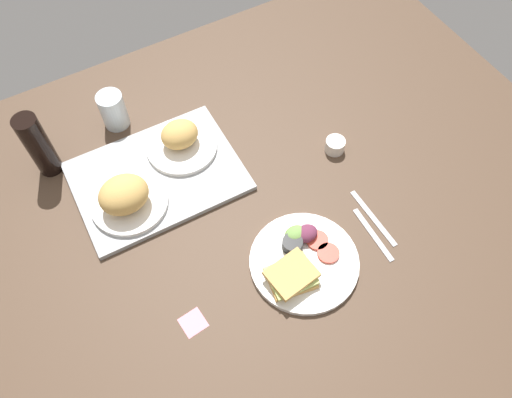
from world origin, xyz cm
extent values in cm
cube|color=#4C3828|center=(0.00, 0.00, -1.50)|extent=(190.00, 150.00, 3.00)
cube|color=#9EA0A3|center=(-17.22, 24.61, 0.80)|extent=(45.55, 33.76, 1.60)
cylinder|color=white|center=(-27.22, 19.61, 2.30)|extent=(20.58, 20.58, 1.40)
ellipsoid|color=tan|center=(-27.86, 19.00, 7.46)|extent=(13.07, 11.29, 8.91)
cylinder|color=white|center=(-7.22, 29.61, 2.30)|extent=(20.12, 20.12, 1.40)
ellipsoid|color=tan|center=(-6.94, 30.48, 6.62)|extent=(10.61, 9.16, 7.23)
cylinder|color=white|center=(4.37, -17.35, 0.80)|extent=(27.47, 27.47, 1.60)
cube|color=tan|center=(-1.12, -19.83, 2.30)|extent=(12.46, 10.86, 1.40)
cube|color=#B2C66B|center=(-1.12, -19.83, 3.50)|extent=(11.79, 9.99, 1.00)
cube|color=tan|center=(-1.12, -19.83, 4.70)|extent=(12.12, 10.40, 1.40)
cylinder|color=#D14738|center=(10.55, -18.73, 2.00)|extent=(5.60, 5.60, 0.80)
cylinder|color=#D14738|center=(10.14, -14.33, 2.00)|extent=(5.60, 5.60, 0.80)
cylinder|color=black|center=(3.68, -12.55, 3.10)|extent=(5.20, 5.20, 3.00)
cylinder|color=#EFEACC|center=(3.68, -12.55, 4.20)|extent=(4.26, 4.26, 0.60)
ellipsoid|color=#729E4C|center=(5.74, -10.76, 3.40)|extent=(6.00, 4.80, 3.60)
ellipsoid|color=#6B2D47|center=(8.22, -11.86, 3.40)|extent=(6.00, 4.80, 3.60)
cylinder|color=silver|center=(-19.73, 48.75, 5.68)|extent=(7.51, 7.51, 11.35)
cylinder|color=black|center=(-41.94, 42.46, 10.32)|extent=(6.40, 6.40, 20.64)
cylinder|color=silver|center=(31.10, 8.60, 2.00)|extent=(5.60, 5.60, 4.00)
cube|color=#B7B7BC|center=(24.37, -19.35, 0.25)|extent=(1.94, 17.04, 0.50)
cube|color=#B7B7BC|center=(27.37, -15.35, 0.25)|extent=(1.56, 19.01, 0.50)
cube|color=pink|center=(-26.58, -17.39, 0.06)|extent=(6.10, 6.10, 0.12)
camera|label=1|loc=(-31.66, -56.59, 116.23)|focal=35.19mm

